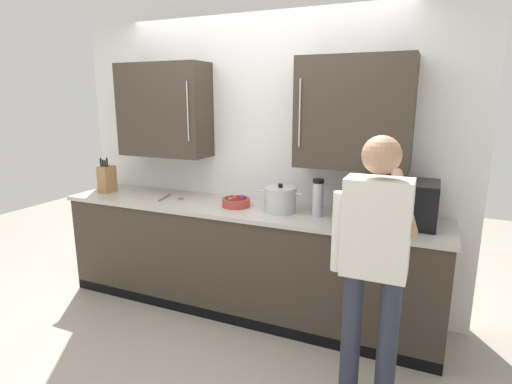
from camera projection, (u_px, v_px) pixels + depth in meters
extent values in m
plane|color=#9E9384|center=(194.00, 358.00, 2.92)|extent=(9.55, 9.55, 0.00)
cube|color=white|center=(260.00, 144.00, 3.65)|extent=(3.62, 0.10, 2.82)
cube|color=#3D3328|center=(164.00, 110.00, 3.73)|extent=(0.85, 0.32, 0.83)
cylinder|color=#B7BABF|center=(188.00, 111.00, 3.43)|extent=(0.01, 0.01, 0.50)
cube|color=#3D3328|center=(354.00, 113.00, 3.06)|extent=(0.85, 0.32, 0.83)
cylinder|color=#B7BABF|center=(300.00, 113.00, 3.05)|extent=(0.01, 0.01, 0.50)
cube|color=#3D3328|center=(242.00, 260.00, 3.54)|extent=(3.24, 0.61, 0.88)
cube|color=#BCB7AD|center=(242.00, 209.00, 3.44)|extent=(3.28, 0.65, 0.03)
cube|color=black|center=(228.00, 318.00, 3.37)|extent=(3.24, 0.04, 0.09)
cube|color=black|center=(395.00, 202.00, 2.96)|extent=(0.58, 0.36, 0.31)
cube|color=beige|center=(383.00, 201.00, 2.98)|extent=(0.37, 0.31, 0.25)
cube|color=black|center=(425.00, 211.00, 2.71)|extent=(0.16, 0.01, 0.29)
cube|color=black|center=(350.00, 211.00, 2.72)|extent=(0.10, 0.41, 0.29)
cylinder|color=#AD3D33|center=(236.00, 202.00, 3.43)|extent=(0.23, 0.23, 0.07)
cylinder|color=#561E19|center=(236.00, 201.00, 3.43)|extent=(0.19, 0.19, 0.04)
sphere|color=red|center=(235.00, 199.00, 3.41)|extent=(0.05, 0.05, 0.05)
sphere|color=#511E5B|center=(242.00, 199.00, 3.41)|extent=(0.06, 0.06, 0.06)
sphere|color=#5B9333|center=(230.00, 200.00, 3.39)|extent=(0.04, 0.04, 0.04)
sphere|color=#511E5B|center=(242.00, 198.00, 3.43)|extent=(0.06, 0.06, 0.06)
sphere|color=#511E5B|center=(235.00, 199.00, 3.41)|extent=(0.05, 0.05, 0.05)
cylinder|color=#B7BABF|center=(318.00, 200.00, 3.13)|extent=(0.08, 0.08, 0.26)
cylinder|color=black|center=(318.00, 181.00, 3.10)|extent=(0.09, 0.09, 0.03)
cylinder|color=#B7BABF|center=(280.00, 201.00, 3.26)|extent=(0.25, 0.25, 0.18)
cylinder|color=#B7BABF|center=(280.00, 188.00, 3.24)|extent=(0.26, 0.26, 0.02)
cylinder|color=black|center=(280.00, 186.00, 3.23)|extent=(0.04, 0.04, 0.03)
cylinder|color=#B7BABF|center=(263.00, 191.00, 3.30)|extent=(0.05, 0.02, 0.02)
cylinder|color=#B7BABF|center=(299.00, 195.00, 3.19)|extent=(0.05, 0.02, 0.02)
cylinder|color=#A37547|center=(164.00, 197.00, 3.72)|extent=(0.07, 0.25, 0.01)
ellipsoid|color=#A37547|center=(180.00, 198.00, 3.68)|extent=(0.07, 0.06, 0.02)
cube|color=#A37547|center=(107.00, 179.00, 3.93)|extent=(0.11, 0.15, 0.25)
cylinder|color=black|center=(101.00, 162.00, 3.89)|extent=(0.02, 0.02, 0.08)
cylinder|color=black|center=(103.00, 163.00, 3.88)|extent=(0.02, 0.02, 0.07)
cylinder|color=black|center=(105.00, 163.00, 3.87)|extent=(0.02, 0.02, 0.06)
cylinder|color=black|center=(107.00, 162.00, 3.86)|extent=(0.02, 0.02, 0.09)
cylinder|color=#282D3D|center=(350.00, 342.00, 2.35)|extent=(0.11, 0.11, 0.88)
cylinder|color=#282D3D|center=(387.00, 351.00, 2.27)|extent=(0.11, 0.11, 0.88)
cube|color=silver|center=(377.00, 227.00, 2.15)|extent=(0.34, 0.20, 0.52)
sphere|color=tan|center=(382.00, 155.00, 2.07)|extent=(0.20, 0.20, 0.20)
cylinder|color=tan|center=(403.00, 200.00, 2.33)|extent=(0.21, 0.59, 0.28)
cylinder|color=silver|center=(338.00, 232.00, 2.24)|extent=(0.07, 0.07, 0.45)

